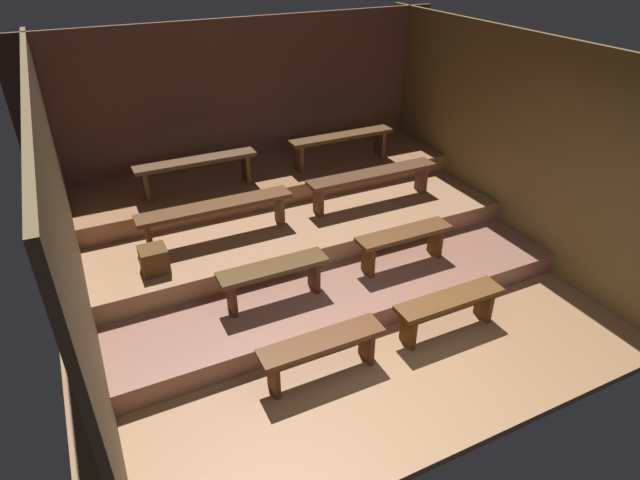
% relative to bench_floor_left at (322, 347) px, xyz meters
% --- Properties ---
extents(ground, '(6.05, 5.56, 0.08)m').
position_rel_bench_floor_left_xyz_m(ground, '(0.74, 1.48, -0.38)').
color(ground, '#9B6E48').
extents(wall_back, '(6.05, 0.06, 2.72)m').
position_rel_bench_floor_left_xyz_m(wall_back, '(0.74, 3.89, 1.01)').
color(wall_back, brown).
rests_on(wall_back, ground).
extents(wall_left, '(0.06, 5.56, 2.72)m').
position_rel_bench_floor_left_xyz_m(wall_left, '(-1.91, 1.48, 1.01)').
color(wall_left, brown).
rests_on(wall_left, ground).
extents(wall_right, '(0.06, 5.56, 2.72)m').
position_rel_bench_floor_left_xyz_m(wall_right, '(3.40, 1.48, 1.01)').
color(wall_right, brown).
rests_on(wall_right, ground).
extents(platform_lower, '(5.25, 3.54, 0.25)m').
position_rel_bench_floor_left_xyz_m(platform_lower, '(0.74, 2.09, -0.22)').
color(platform_lower, '#946151').
rests_on(platform_lower, ground).
extents(platform_middle, '(5.25, 2.49, 0.25)m').
position_rel_bench_floor_left_xyz_m(platform_middle, '(0.74, 2.62, 0.03)').
color(platform_middle, '#A67751').
rests_on(platform_middle, platform_lower).
extents(platform_upper, '(5.25, 1.26, 0.25)m').
position_rel_bench_floor_left_xyz_m(platform_upper, '(0.74, 3.23, 0.28)').
color(platform_upper, '#A56F48').
rests_on(platform_upper, platform_middle).
extents(bench_floor_left, '(1.23, 0.29, 0.44)m').
position_rel_bench_floor_left_xyz_m(bench_floor_left, '(0.00, 0.00, 0.00)').
color(bench_floor_left, brown).
rests_on(bench_floor_left, ground).
extents(bench_floor_right, '(1.23, 0.29, 0.44)m').
position_rel_bench_floor_left_xyz_m(bench_floor_right, '(1.49, 0.00, 0.00)').
color(bench_floor_right, brown).
rests_on(bench_floor_right, ground).
extents(bench_lower_left, '(1.19, 0.29, 0.44)m').
position_rel_bench_floor_left_xyz_m(bench_lower_left, '(-0.08, 1.00, 0.25)').
color(bench_lower_left, brown).
rests_on(bench_lower_left, platform_lower).
extents(bench_lower_right, '(1.19, 0.29, 0.44)m').
position_rel_bench_floor_left_xyz_m(bench_lower_right, '(1.56, 1.00, 0.25)').
color(bench_lower_right, brown).
rests_on(bench_lower_right, platform_lower).
extents(bench_middle_left, '(1.85, 0.29, 0.44)m').
position_rel_bench_floor_left_xyz_m(bench_middle_left, '(-0.33, 2.17, 0.52)').
color(bench_middle_left, brown).
rests_on(bench_middle_left, platform_middle).
extents(bench_middle_right, '(1.85, 0.29, 0.44)m').
position_rel_bench_floor_left_xyz_m(bench_middle_right, '(1.82, 2.17, 0.52)').
color(bench_middle_right, brown).
rests_on(bench_middle_right, platform_middle).
extents(bench_upper_left, '(1.57, 0.29, 0.44)m').
position_rel_bench_floor_left_xyz_m(bench_upper_left, '(-0.31, 3.05, 0.76)').
color(bench_upper_left, brown).
rests_on(bench_upper_left, platform_upper).
extents(bench_upper_right, '(1.57, 0.29, 0.44)m').
position_rel_bench_floor_left_xyz_m(bench_upper_right, '(1.80, 3.05, 0.76)').
color(bench_upper_right, '#543619').
rests_on(bench_upper_right, platform_upper).
extents(wooden_crate_middle, '(0.29, 0.29, 0.29)m').
position_rel_bench_floor_left_xyz_m(wooden_crate_middle, '(-1.17, 1.75, 0.30)').
color(wooden_crate_middle, brown).
rests_on(wooden_crate_middle, platform_middle).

